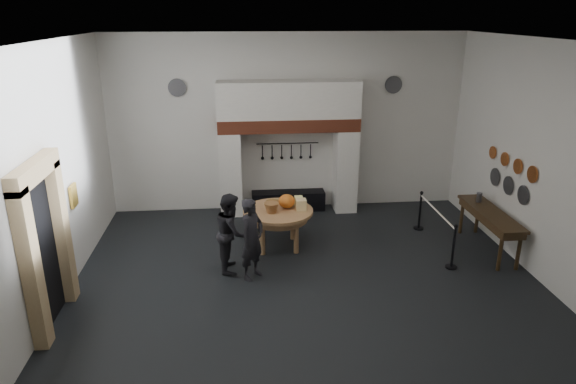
{
  "coord_description": "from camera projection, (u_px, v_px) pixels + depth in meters",
  "views": [
    {
      "loc": [
        -1.21,
        -8.86,
        4.97
      ],
      "look_at": [
        -0.24,
        1.31,
        1.35
      ],
      "focal_mm": 32.0,
      "sensor_mm": 36.0,
      "label": 1
    }
  ],
  "objects": [
    {
      "name": "work_table",
      "position": [
        278.0,
        211.0,
        11.18
      ],
      "size": [
        1.84,
        1.84,
        0.07
      ],
      "primitive_type": "cylinder",
      "rotation": [
        0.0,
        0.0,
        0.23
      ],
      "color": "tan",
      "rests_on": "floor"
    },
    {
      "name": "door_recess",
      "position": [
        42.0,
        253.0,
        8.32
      ],
      "size": [
        0.04,
        1.1,
        2.5
      ],
      "primitive_type": "cube",
      "color": "black",
      "rests_on": "floor"
    },
    {
      "name": "pewter_jug",
      "position": [
        479.0,
        197.0,
        11.52
      ],
      "size": [
        0.12,
        0.12,
        0.22
      ],
      "primitive_type": "cylinder",
      "color": "#505055",
      "rests_on": "side_table"
    },
    {
      "name": "door_jamb_near",
      "position": [
        31.0,
        271.0,
        7.66
      ],
      "size": [
        0.22,
        0.3,
        2.6
      ],
      "primitive_type": "cube",
      "color": "tan",
      "rests_on": "floor"
    },
    {
      "name": "pewter_plate_left",
      "position": [
        523.0,
        195.0,
        10.37
      ],
      "size": [
        0.03,
        0.4,
        0.4
      ],
      "primitive_type": "cylinder",
      "rotation": [
        0.0,
        1.57,
        0.0
      ],
      "color": "#4C4C51",
      "rests_on": "wall_right"
    },
    {
      "name": "wall_plaque",
      "position": [
        74.0,
        196.0,
        9.9
      ],
      "size": [
        0.05,
        0.34,
        0.44
      ],
      "primitive_type": "cube",
      "color": "gold",
      "rests_on": "wall_left"
    },
    {
      "name": "wall_front",
      "position": [
        356.0,
        276.0,
        5.58
      ],
      "size": [
        9.0,
        0.02,
        4.5
      ],
      "primitive_type": "cube",
      "color": "silver",
      "rests_on": "floor"
    },
    {
      "name": "visitor_near",
      "position": [
        252.0,
        239.0,
        9.87
      ],
      "size": [
        0.68,
        0.71,
        1.64
      ],
      "primitive_type": "imported",
      "rotation": [
        0.0,
        0.0,
        0.88
      ],
      "color": "black",
      "rests_on": "floor"
    },
    {
      "name": "ceiling",
      "position": [
        310.0,
        40.0,
        8.58
      ],
      "size": [
        9.0,
        8.0,
        0.02
      ],
      "primitive_type": "cube",
      "color": "silver",
      "rests_on": "wall_back"
    },
    {
      "name": "chimney_pier_left",
      "position": [
        231.0,
        173.0,
        13.01
      ],
      "size": [
        0.55,
        0.7,
        2.15
      ],
      "primitive_type": "cube",
      "color": "silver",
      "rests_on": "floor"
    },
    {
      "name": "copper_pan_c",
      "position": [
        505.0,
        159.0,
        11.05
      ],
      "size": [
        0.03,
        0.3,
        0.3
      ],
      "primitive_type": "cylinder",
      "rotation": [
        0.0,
        1.57,
        0.0
      ],
      "color": "#C6662D",
      "rests_on": "wall_right"
    },
    {
      "name": "cheese_block_big",
      "position": [
        301.0,
        205.0,
        11.13
      ],
      "size": [
        0.22,
        0.22,
        0.24
      ],
      "primitive_type": "cube",
      "color": "#EED18E",
      "rests_on": "work_table"
    },
    {
      "name": "copper_pan_a",
      "position": [
        532.0,
        174.0,
        10.02
      ],
      "size": [
        0.03,
        0.34,
        0.34
      ],
      "primitive_type": "cylinder",
      "rotation": [
        0.0,
        1.57,
        0.0
      ],
      "color": "#C6662D",
      "rests_on": "wall_right"
    },
    {
      "name": "copper_pan_d",
      "position": [
        493.0,
        152.0,
        11.57
      ],
      "size": [
        0.03,
        0.28,
        0.28
      ],
      "primitive_type": "cylinder",
      "rotation": [
        0.0,
        1.57,
        0.0
      ],
      "color": "#C6662D",
      "rests_on": "wall_right"
    },
    {
      "name": "bread_loaf",
      "position": [
        272.0,
        202.0,
        11.47
      ],
      "size": [
        0.31,
        0.18,
        0.13
      ],
      "primitive_type": "ellipsoid",
      "color": "olive",
      "rests_on": "work_table"
    },
    {
      "name": "iron_range",
      "position": [
        288.0,
        201.0,
        13.49
      ],
      "size": [
        1.9,
        0.45,
        0.5
      ],
      "primitive_type": "cube",
      "color": "black",
      "rests_on": "floor"
    },
    {
      "name": "copper_pan_b",
      "position": [
        518.0,
        166.0,
        10.53
      ],
      "size": [
        0.03,
        0.32,
        0.32
      ],
      "primitive_type": "cylinder",
      "rotation": [
        0.0,
        1.57,
        0.0
      ],
      "color": "#C6662D",
      "rests_on": "wall_right"
    },
    {
      "name": "barrier_post_near",
      "position": [
        453.0,
        248.0,
        10.35
      ],
      "size": [
        0.05,
        0.05,
        0.9
      ],
      "primitive_type": "cylinder",
      "color": "black",
      "rests_on": "floor"
    },
    {
      "name": "side_table",
      "position": [
        491.0,
        213.0,
        11.0
      ],
      "size": [
        0.55,
        2.2,
        0.06
      ],
      "primitive_type": "cube",
      "color": "#3D2916",
      "rests_on": "floor"
    },
    {
      "name": "wicker_basket",
      "position": [
        272.0,
        208.0,
        10.98
      ],
      "size": [
        0.38,
        0.38,
        0.22
      ],
      "primitive_type": "cone",
      "rotation": [
        3.14,
        0.0,
        0.23
      ],
      "color": "brown",
      "rests_on": "work_table"
    },
    {
      "name": "wall_left",
      "position": [
        52.0,
        176.0,
        8.92
      ],
      "size": [
        0.02,
        8.0,
        4.5
      ],
      "primitive_type": "cube",
      "color": "silver",
      "rests_on": "floor"
    },
    {
      "name": "pewter_plate_mid",
      "position": [
        508.0,
        185.0,
        10.93
      ],
      "size": [
        0.03,
        0.4,
        0.4
      ],
      "primitive_type": "cylinder",
      "rotation": [
        0.0,
        1.57,
        0.0
      ],
      "color": "#4C4C51",
      "rests_on": "wall_right"
    },
    {
      "name": "visitor_far",
      "position": [
        231.0,
        232.0,
        10.22
      ],
      "size": [
        0.63,
        0.79,
        1.61
      ],
      "primitive_type": "imported",
      "rotation": [
        0.0,
        0.0,
        1.55
      ],
      "color": "black",
      "rests_on": "floor"
    },
    {
      "name": "pewter_plate_back_left",
      "position": [
        177.0,
        88.0,
        12.48
      ],
      "size": [
        0.44,
        0.03,
        0.44
      ],
      "primitive_type": "cylinder",
      "rotation": [
        1.57,
        0.0,
        0.0
      ],
      "color": "#4C4C51",
      "rests_on": "wall_back"
    },
    {
      "name": "hearth_brick_band",
      "position": [
        289.0,
        124.0,
        12.73
      ],
      "size": [
        3.5,
        0.72,
        0.32
      ],
      "primitive_type": "cube",
      "color": "#9E442B",
      "rests_on": "chimney_pier_left"
    },
    {
      "name": "chimney_hood",
      "position": [
        289.0,
        99.0,
        12.53
      ],
      "size": [
        3.5,
        0.7,
        0.9
      ],
      "primitive_type": "cube",
      "color": "silver",
      "rests_on": "hearth_brick_band"
    },
    {
      "name": "cheese_block_small",
      "position": [
        299.0,
        201.0,
        11.41
      ],
      "size": [
        0.18,
        0.18,
        0.2
      ],
      "primitive_type": "cube",
      "color": "#FAF796",
      "rests_on": "work_table"
    },
    {
      "name": "door_jamb_far",
      "position": [
        61.0,
        233.0,
        8.97
      ],
      "size": [
        0.22,
        0.3,
        2.6
      ],
      "primitive_type": "cube",
      "color": "tan",
      "rests_on": "floor"
    },
    {
      "name": "floor",
      "position": [
        306.0,
        278.0,
        10.08
      ],
      "size": [
        9.0,
        8.0,
        0.02
      ],
      "primitive_type": "cube",
      "color": "black",
      "rests_on": "ground"
    },
    {
      "name": "wall_right",
      "position": [
        543.0,
        162.0,
        9.73
      ],
      "size": [
        0.02,
        8.0,
        4.5
      ],
      "primitive_type": "cube",
      "color": "silver",
      "rests_on": "floor"
    },
    {
      "name": "chimney_pier_right",
      "position": [
        345.0,
        170.0,
        13.28
      ],
      "size": [
        0.55,
        0.7,
        2.15
      ],
      "primitive_type": "cube",
      "color": "silver",
      "rests_on": "floor"
    },
    {
      "name": "barrier_post_far",
      "position": [
        420.0,
        211.0,
        12.23
      ],
      "size": [
        0.05,
        0.05,
        0.9
      ],
      "primitive_type": "cylinder",
      "color": "black",
      "rests_on": "floor"
    },
    {
      "name": "door_lintel",
      "position": [
        34.0,
        171.0,
        7.86
      ],
      "size": [
        0.22,
        1.7,
        0.3
      ],
      "primitive_type": "cube",
      "color": "tan",
      "rests_on": "door_jamb_near"
    },
    {
      "name": "utensil_rail",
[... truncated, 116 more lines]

